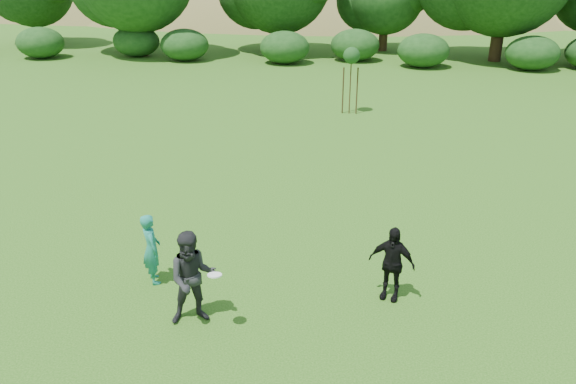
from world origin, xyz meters
name	(u,v)px	position (x,y,z in m)	size (l,w,h in m)	color
ground	(269,298)	(0.00, 0.00, 0.00)	(120.00, 120.00, 0.00)	#19470C
player_teal	(151,249)	(-2.58, 0.33, 0.80)	(0.58, 0.38, 1.59)	#1B7967
player_grey	(193,278)	(-1.29, -0.92, 0.95)	(0.93, 0.72, 1.91)	#252527
player_black	(392,263)	(2.46, 0.37, 0.81)	(0.95, 0.39, 1.62)	black
frisbee	(215,275)	(-0.79, -1.20, 1.23)	(0.27, 0.27, 0.07)	white
sapling	(351,57)	(1.19, 14.39, 2.42)	(0.70, 0.70, 2.85)	#3E2A18
hillside	(345,92)	(-0.56, 68.45, -11.97)	(150.00, 72.00, 52.00)	olive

